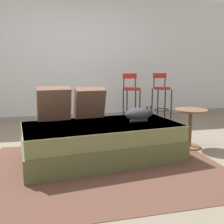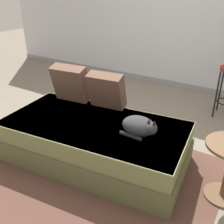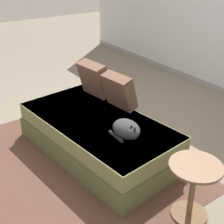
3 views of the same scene
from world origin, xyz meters
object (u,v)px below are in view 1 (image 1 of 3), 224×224
Objects in this scene: cat at (139,114)px; bar_stool_near_window at (131,95)px; throw_pillow_middle at (90,103)px; side_table at (190,123)px; throw_pillow_corner at (54,104)px; bar_stool_by_doorway at (161,94)px; couch at (102,141)px.

cat is 1.85m from bar_stool_near_window.
cat is at bearing -29.45° from throw_pillow_middle.
cat reaches higher than side_table.
side_table is (1.83, -0.17, -0.30)m from throw_pillow_corner.
bar_stool_near_window is at bearing 75.31° from cat.
bar_stool_by_doorway is (2.14, 1.52, -0.09)m from throw_pillow_corner.
bar_stool_near_window is (0.47, 1.79, 0.05)m from cat.
throw_pillow_middle is at bearing -138.87° from bar_stool_by_doorway.
bar_stool_near_window is 1.73m from side_table.
side_table is (-0.32, -1.69, -0.22)m from bar_stool_by_doorway.
throw_pillow_middle is at bearing -125.41° from bar_stool_near_window.
side_table is at bearing -100.64° from bar_stool_by_doorway.
bar_stool_near_window reaches higher than side_table.
side_table is (1.36, -0.22, -0.29)m from throw_pillow_middle.
couch is 2.10m from bar_stool_near_window.
couch is 0.77m from throw_pillow_corner.
bar_stool_by_doorway is (1.11, 1.79, 0.04)m from cat.
throw_pillow_corner reaches higher than throw_pillow_middle.
couch is 2.45m from bar_stool_by_doorway.
throw_pillow_corner is at bearing -144.63° from bar_stool_by_doorway.
side_table is (0.79, 0.10, -0.17)m from cat.
couch is 4.70× the size of throw_pillow_middle.
throw_pillow_corner is 2.14m from bar_stool_near_window.
bar_stool_near_window reaches higher than throw_pillow_middle.
cat reaches higher than couch.
bar_stool_near_window is 1.00× the size of bar_stool_by_doorway.
couch is 3.64× the size of side_table.
couch is at bearing -174.74° from cat.
throw_pillow_middle is at bearing 170.84° from side_table.
side_table reaches higher than couch.
throw_pillow_corner is 1.86m from side_table.
bar_stool_near_window reaches higher than couch.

